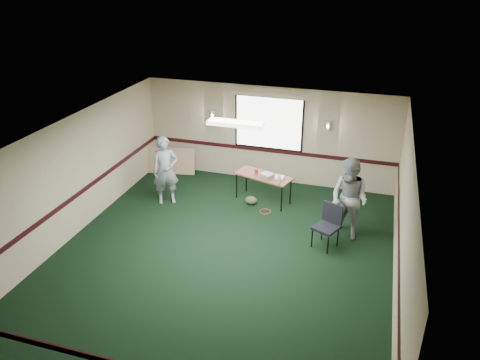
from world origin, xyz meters
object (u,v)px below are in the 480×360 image
(folding_table, at_px, (263,177))
(conference_chair, at_px, (329,222))
(person_right, at_px, (349,199))
(person_left, at_px, (165,170))
(projector, at_px, (267,175))

(folding_table, distance_m, conference_chair, 2.47)
(person_right, bearing_deg, person_left, -151.20)
(person_left, xyz_separation_m, person_right, (4.59, -0.32, 0.05))
(folding_table, bearing_deg, person_right, -9.50)
(person_right, bearing_deg, folding_table, -173.40)
(projector, distance_m, person_right, 2.35)
(conference_chair, xyz_separation_m, person_left, (-4.24, 0.83, 0.32))
(folding_table, xyz_separation_m, person_right, (2.23, -1.09, 0.26))
(projector, distance_m, person_left, 2.58)
(conference_chair, bearing_deg, person_right, 79.79)
(folding_table, xyz_separation_m, conference_chair, (1.87, -1.60, -0.11))
(conference_chair, height_order, person_right, person_right)
(person_left, distance_m, person_right, 4.60)
(folding_table, relative_size, conference_chair, 1.60)
(conference_chair, bearing_deg, projector, 163.70)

